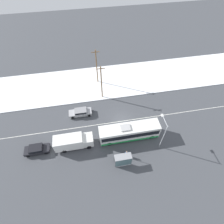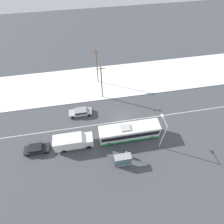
% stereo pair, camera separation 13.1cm
% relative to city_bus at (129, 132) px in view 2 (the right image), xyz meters
% --- Properties ---
extents(ground_plane, '(120.00, 120.00, 0.00)m').
position_rel_city_bus_xyz_m(ground_plane, '(-0.45, 3.87, -1.68)').
color(ground_plane, '#424449').
extents(snow_lot, '(80.00, 12.40, 0.12)m').
position_rel_city_bus_xyz_m(snow_lot, '(-0.45, 16.79, -1.62)').
color(snow_lot, white).
rests_on(snow_lot, ground_plane).
extents(lane_marking_center, '(60.00, 0.12, 0.00)m').
position_rel_city_bus_xyz_m(lane_marking_center, '(-0.45, 3.87, -1.68)').
color(lane_marking_center, silver).
rests_on(lane_marking_center, ground_plane).
extents(city_bus, '(11.29, 2.57, 3.45)m').
position_rel_city_bus_xyz_m(city_bus, '(0.00, 0.00, 0.00)').
color(city_bus, white).
rests_on(city_bus, ground_plane).
extents(box_truck, '(7.01, 2.30, 2.83)m').
position_rel_city_bus_xyz_m(box_truck, '(-10.52, -0.14, -0.10)').
color(box_truck, silver).
rests_on(box_truck, ground_plane).
extents(sedan_car, '(4.78, 1.80, 1.44)m').
position_rel_city_bus_xyz_m(sedan_car, '(-8.81, 7.21, -0.89)').
color(sedan_car, '#9E9EA3').
rests_on(sedan_car, ground_plane).
extents(parked_car_near_truck, '(4.45, 1.80, 1.47)m').
position_rel_city_bus_xyz_m(parked_car_near_truck, '(-17.15, -0.09, -0.88)').
color(parked_car_near_truck, black).
rests_on(parked_car_near_truck, ground_plane).
extents(pedestrian_at_stop, '(0.61, 0.27, 1.71)m').
position_rel_city_bus_xyz_m(pedestrian_at_stop, '(-1.39, -3.87, -0.63)').
color(pedestrian_at_stop, '#23232D').
rests_on(pedestrian_at_stop, ground_plane).
extents(bus_shelter, '(2.91, 1.20, 2.40)m').
position_rel_city_bus_xyz_m(bus_shelter, '(-2.31, -5.23, -0.01)').
color(bus_shelter, gray).
rests_on(bus_shelter, ground_plane).
extents(streetlamp, '(0.36, 2.71, 6.82)m').
position_rel_city_bus_xyz_m(streetlamp, '(5.10, -2.58, 2.69)').
color(streetlamp, '#9EA3A8').
rests_on(streetlamp, ground_plane).
extents(utility_pole_roadside, '(1.80, 0.24, 8.56)m').
position_rel_city_bus_xyz_m(utility_pole_roadside, '(-3.51, 11.56, 2.78)').
color(utility_pole_roadside, brown).
rests_on(utility_pole_roadside, ground_plane).
extents(utility_pole_snowlot, '(1.80, 0.24, 8.93)m').
position_rel_city_bus_xyz_m(utility_pole_snowlot, '(-3.86, 17.00, 2.97)').
color(utility_pole_snowlot, brown).
rests_on(utility_pole_snowlot, ground_plane).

